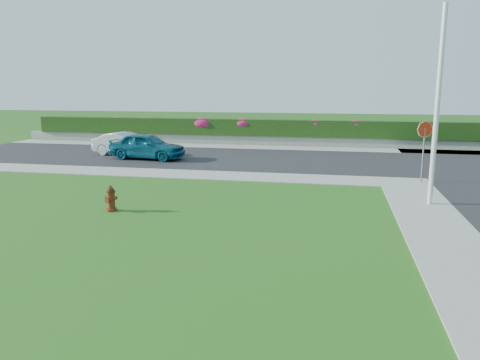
% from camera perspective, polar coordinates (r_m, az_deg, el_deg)
% --- Properties ---
extents(ground, '(120.00, 120.00, 0.00)m').
position_cam_1_polar(ground, '(12.01, -9.33, -7.57)').
color(ground, black).
rests_on(ground, ground).
extents(street_far, '(26.00, 8.00, 0.04)m').
position_cam_1_polar(street_far, '(26.52, -8.78, 2.86)').
color(street_far, black).
rests_on(street_far, ground).
extents(sidewalk_far, '(24.00, 2.00, 0.04)m').
position_cam_1_polar(sidewalk_far, '(22.39, -15.59, 1.02)').
color(sidewalk_far, gray).
rests_on(sidewalk_far, ground).
extents(curb_corner, '(2.00, 2.00, 0.04)m').
position_cam_1_polar(curb_corner, '(20.18, 19.46, -0.31)').
color(curb_corner, gray).
rests_on(curb_corner, ground).
extents(sidewalk_beyond, '(34.00, 2.00, 0.04)m').
position_cam_1_polar(sidewalk_beyond, '(30.28, 1.66, 4.02)').
color(sidewalk_beyond, gray).
rests_on(sidewalk_beyond, ground).
extents(retaining_wall, '(34.00, 0.40, 0.60)m').
position_cam_1_polar(retaining_wall, '(31.72, 2.13, 4.86)').
color(retaining_wall, gray).
rests_on(retaining_wall, ground).
extents(hedge, '(32.00, 0.90, 1.10)m').
position_cam_1_polar(hedge, '(31.73, 2.17, 6.41)').
color(hedge, black).
rests_on(hedge, retaining_wall).
extents(fire_hydrant, '(0.43, 0.40, 0.82)m').
position_cam_1_polar(fire_hydrant, '(15.27, -15.46, -2.23)').
color(fire_hydrant, '#4B150B').
rests_on(fire_hydrant, ground).
extents(sedan_teal, '(4.25, 2.10, 1.39)m').
position_cam_1_polar(sedan_teal, '(25.59, -11.29, 4.09)').
color(sedan_teal, '#0D4E65').
rests_on(sedan_teal, street_far).
extents(sedan_silver, '(4.04, 2.04, 1.27)m').
position_cam_1_polar(sedan_silver, '(27.24, -13.69, 4.28)').
color(sedan_silver, '#B8BBC1').
rests_on(sedan_silver, street_far).
extents(utility_pole, '(0.16, 0.16, 6.38)m').
position_cam_1_polar(utility_pole, '(16.34, 22.90, 8.09)').
color(utility_pole, silver).
rests_on(utility_pole, ground).
extents(stop_sign, '(0.64, 0.28, 2.53)m').
position_cam_1_polar(stop_sign, '(20.20, 21.56, 4.89)').
color(stop_sign, slate).
rests_on(stop_sign, ground).
extents(flower_clump_a, '(1.01, 0.65, 0.50)m').
position_cam_1_polar(flower_clump_a, '(34.68, -14.58, 7.05)').
color(flower_clump_a, '#B71F68').
rests_on(flower_clump_a, hedge).
extents(flower_clump_b, '(1.03, 0.66, 0.52)m').
position_cam_1_polar(flower_clump_b, '(33.89, -11.67, 7.08)').
color(flower_clump_b, '#B71F68').
rests_on(flower_clump_b, hedge).
extents(flower_clump_c, '(1.52, 0.98, 0.76)m').
position_cam_1_polar(flower_clump_c, '(32.45, -4.54, 6.93)').
color(flower_clump_c, '#B71F68').
rests_on(flower_clump_c, hedge).
extents(flower_clump_d, '(1.35, 0.87, 0.67)m').
position_cam_1_polar(flower_clump_d, '(31.78, 0.41, 6.93)').
color(flower_clump_d, '#B71F68').
rests_on(flower_clump_d, hedge).
extents(flower_clump_e, '(1.13, 0.73, 0.57)m').
position_cam_1_polar(flower_clump_e, '(31.22, 9.21, 6.79)').
color(flower_clump_e, '#B71F68').
rests_on(flower_clump_e, hedge).
extents(flower_clump_f, '(1.12, 0.72, 0.56)m').
position_cam_1_polar(flower_clump_f, '(31.22, 13.97, 6.61)').
color(flower_clump_f, '#B71F68').
rests_on(flower_clump_f, hedge).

